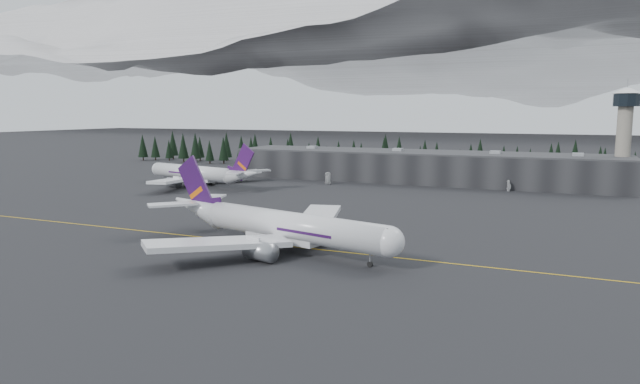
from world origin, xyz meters
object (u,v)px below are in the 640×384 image
at_px(jet_parked, 201,174).
at_px(gse_vehicle_a, 328,183).
at_px(jet_main, 273,224).
at_px(control_tower, 624,127).
at_px(terminal, 421,166).
at_px(gse_vehicle_b, 509,189).

height_order(jet_parked, gse_vehicle_a, jet_parked).
bearing_deg(jet_main, control_tower, 74.39).
bearing_deg(gse_vehicle_a, jet_parked, -161.16).
bearing_deg(jet_main, terminal, 103.84).
height_order(terminal, jet_parked, jet_parked).
distance_m(jet_parked, gse_vehicle_b, 117.33).
bearing_deg(jet_parked, jet_main, 147.23).
bearing_deg(control_tower, jet_main, -119.42).
relative_size(jet_main, gse_vehicle_a, 12.78).
distance_m(control_tower, gse_vehicle_b, 48.36).
bearing_deg(gse_vehicle_b, gse_vehicle_a, -97.03).
height_order(jet_main, jet_parked, jet_main).
height_order(jet_main, gse_vehicle_b, jet_main).
relative_size(terminal, gse_vehicle_a, 32.50).
bearing_deg(gse_vehicle_b, jet_parked, -86.97).
relative_size(control_tower, gse_vehicle_b, 8.84).
height_order(control_tower, gse_vehicle_a, control_tower).
distance_m(terminal, gse_vehicle_a, 40.71).
xyz_separation_m(terminal, gse_vehicle_a, (-31.67, -24.96, -5.62)).
distance_m(jet_main, gse_vehicle_a, 109.71).
xyz_separation_m(terminal, jet_main, (0.06, -129.88, -0.99)).
distance_m(jet_parked, gse_vehicle_a, 50.55).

